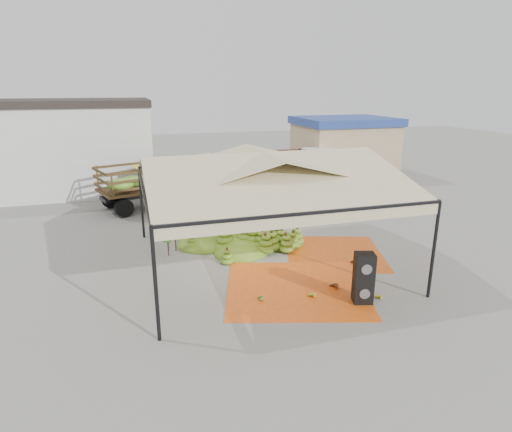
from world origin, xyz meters
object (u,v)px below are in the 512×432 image
object	(u,v)px
speaker_stack	(364,278)
vendor	(263,213)
banana_heap	(244,230)
truck_left	(170,178)
truck_right	(286,167)

from	to	relation	value
speaker_stack	vendor	bearing A→B (deg)	112.76
banana_heap	truck_left	bearing A→B (deg)	106.66
banana_heap	vendor	size ratio (longest dim) A/B	3.28
truck_left	truck_right	distance (m)	6.97
banana_heap	speaker_stack	world-z (taller)	speaker_stack
speaker_stack	truck_left	size ratio (longest dim) A/B	0.21
banana_heap	vendor	bearing A→B (deg)	47.77
vendor	truck_left	world-z (taller)	truck_left
vendor	truck_left	size ratio (longest dim) A/B	0.23
banana_heap	speaker_stack	bearing A→B (deg)	-70.16
speaker_stack	truck_right	world-z (taller)	truck_right
banana_heap	truck_right	world-z (taller)	truck_right
speaker_stack	banana_heap	bearing A→B (deg)	125.93
vendor	truck_right	xyz separation A→B (m)	(3.54, 6.65, 0.70)
speaker_stack	truck_left	xyz separation A→B (m)	(-4.21, 12.90, 0.67)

